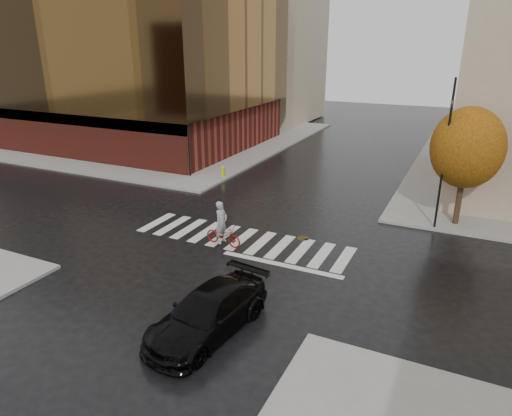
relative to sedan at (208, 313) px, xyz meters
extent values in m
plane|color=black|center=(-2.67, 7.25, -0.78)|extent=(120.00, 120.00, 0.00)
cube|color=gray|center=(-23.67, 28.25, -0.71)|extent=(30.00, 30.00, 0.15)
cube|color=silver|center=(-2.67, 7.75, -0.78)|extent=(12.00, 3.00, 0.01)
cube|color=maroon|center=(-24.67, 25.25, 1.37)|extent=(26.00, 18.00, 4.00)
cube|color=beige|center=(-24.67, 16.45, 2.87)|extent=(26.00, 0.40, 1.00)
cube|color=brown|center=(-24.67, 25.25, 9.37)|extent=(27.00, 19.00, 12.00)
cube|color=tan|center=(-18.67, 44.25, 9.37)|extent=(14.00, 12.00, 20.00)
cylinder|color=#312016|center=(7.33, 14.65, 0.77)|extent=(0.32, 0.32, 2.80)
ellipsoid|color=#AF6610|center=(7.33, 14.65, 3.69)|extent=(3.80, 3.80, 4.37)
imported|color=black|center=(0.00, 0.00, 0.00)|extent=(2.91, 5.65, 1.57)
imported|color=maroon|center=(-3.18, 6.71, -0.25)|extent=(2.11, 0.92, 1.07)
imported|color=#999DA1|center=(-3.28, 6.71, 0.45)|extent=(0.60, 0.84, 2.18)
cylinder|color=black|center=(-11.47, 16.25, 3.00)|extent=(0.12, 0.12, 7.26)
imported|color=black|center=(-11.47, 16.25, 5.63)|extent=(0.20, 0.17, 0.91)
cylinder|color=black|center=(6.33, 13.55, 3.36)|extent=(0.12, 0.12, 7.98)
imported|color=black|center=(6.33, 13.55, 6.25)|extent=(0.17, 0.20, 1.00)
cylinder|color=#C2CA0B|center=(-9.17, 17.25, -0.29)|extent=(0.27, 0.27, 0.68)
sphere|color=#C2CA0B|center=(-9.17, 17.25, 0.05)|extent=(0.30, 0.30, 0.30)
cylinder|color=#483C19|center=(0.21, 9.25, -0.78)|extent=(0.87, 0.87, 0.01)
camera|label=1|loc=(7.51, -11.73, 9.00)|focal=32.00mm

